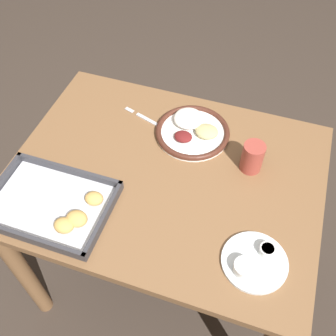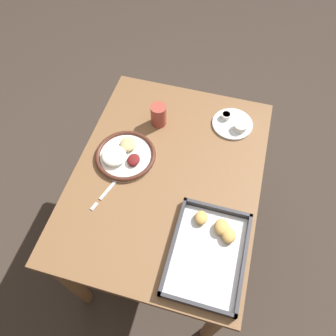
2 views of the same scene
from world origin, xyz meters
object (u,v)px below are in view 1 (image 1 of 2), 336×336
Objects in this scene: dinner_plate at (192,130)px; fork at (151,121)px; saucer_plate at (254,262)px; drinking_cup at (252,157)px; baking_tray at (56,206)px.

fork is at bearing -1.81° from dinner_plate.
dinner_plate is 0.50m from saucer_plate.
drinking_cup is (0.07, -0.32, 0.04)m from saucer_plate.
fork is (0.15, -0.00, -0.01)m from dinner_plate.
saucer_plate is at bearing 102.74° from drinking_cup.
saucer_plate is at bearing -178.73° from baking_tray.
drinking_cup is at bearing 158.52° from dinner_plate.
fork is 0.56× the size of baking_tray.
fork is 0.38m from drinking_cup.
dinner_plate is at bearing -21.48° from drinking_cup.
baking_tray is at bearing 89.73° from fork.
saucer_plate is 0.50× the size of baking_tray.
baking_tray is (0.59, 0.01, 0.00)m from saucer_plate.
dinner_plate is 0.70× the size of baking_tray.
dinner_plate is 0.15m from fork.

